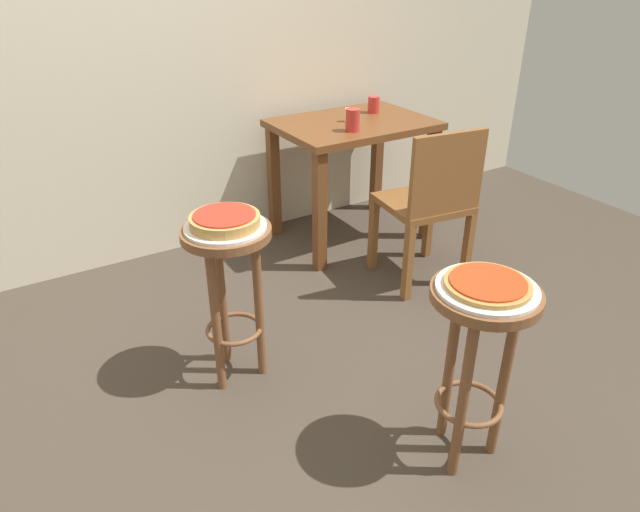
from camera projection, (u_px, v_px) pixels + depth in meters
name	position (u px, v px, depth m)	size (l,w,h in m)	color
ground_plane	(271.00, 425.00, 2.18)	(6.00, 6.00, 0.00)	#42382D
stool_foreground	(479.00, 341.00, 1.84)	(0.34, 0.34, 0.68)	brown
serving_plate_foreground	(487.00, 288.00, 1.75)	(0.31, 0.31, 0.01)	white
pizza_foreground	(488.00, 284.00, 1.74)	(0.26, 0.26, 0.02)	#B78442
stool_middle	(229.00, 273.00, 2.22)	(0.34, 0.34, 0.68)	brown
serving_plate_middle	(225.00, 227.00, 2.13)	(0.31, 0.31, 0.01)	white
pizza_middle	(225.00, 220.00, 2.12)	(0.26, 0.26, 0.05)	tan
dining_table	(353.00, 143.00, 3.35)	(0.87, 0.63, 0.72)	brown
cup_near_edge	(353.00, 120.00, 3.08)	(0.08, 0.08, 0.12)	red
cup_far_edge	(374.00, 105.00, 3.43)	(0.07, 0.07, 0.10)	red
condiment_shaker	(348.00, 115.00, 3.26)	(0.04, 0.04, 0.08)	white
wooden_chair	(430.00, 202.00, 2.90)	(0.45, 0.45, 0.85)	brown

